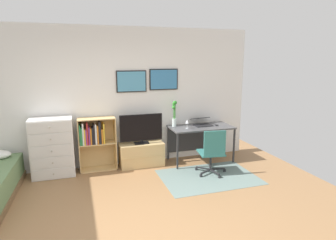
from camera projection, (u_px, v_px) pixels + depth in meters
ground_plane at (125, 232)px, 3.56m from camera, size 7.20×7.20×0.00m
wall_back_with_posters at (102, 98)px, 5.54m from camera, size 6.12×0.09×2.70m
area_rug at (209, 177)px, 5.21m from camera, size 1.70×1.20×0.01m
dresser at (53, 147)px, 5.17m from camera, size 0.73×0.46×1.07m
bookshelf at (95, 139)px, 5.44m from camera, size 0.69×0.30×1.01m
tv_stand at (142, 154)px, 5.74m from camera, size 0.86×0.41×0.46m
television at (141, 129)px, 5.61m from camera, size 0.84×0.16×0.58m
desk at (199, 132)px, 5.98m from camera, size 1.28×0.64×0.74m
office_chair at (212, 151)px, 5.22m from camera, size 0.58×0.58×0.86m
laptop at (202, 122)px, 6.01m from camera, size 0.39×0.41×0.16m
computer_mouse at (216, 125)px, 5.96m from camera, size 0.06×0.10×0.03m
bamboo_vase at (174, 113)px, 5.85m from camera, size 0.11×0.10×0.53m
wine_glass at (187, 122)px, 5.69m from camera, size 0.07×0.07×0.18m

